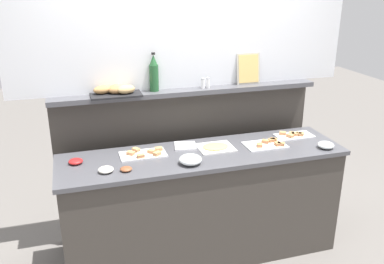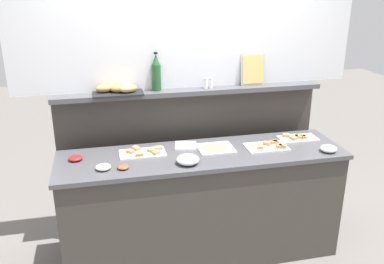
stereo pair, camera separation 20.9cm
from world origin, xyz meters
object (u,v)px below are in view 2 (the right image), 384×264
sandwich_platter_rear (143,152)px  condiment_bowl_teal (103,167)px  wine_bottle_green (156,73)px  pepper_shaker (211,83)px  glass_bowl_large (188,160)px  framed_picture (253,69)px  condiment_bowl_cream (76,158)px  cold_cuts_platter (216,148)px  glass_bowl_medium (328,149)px  sandwich_platter_side (297,138)px  condiment_bowl_red (123,167)px  napkin_stack (186,146)px  bread_basket (120,89)px  salt_shaker (206,83)px  sandwich_platter_front (269,146)px

sandwich_platter_rear → condiment_bowl_teal: condiment_bowl_teal is taller
wine_bottle_green → pepper_shaker: size_ratio=3.63×
glass_bowl_large → framed_picture: 1.07m
glass_bowl_large → condiment_bowl_cream: size_ratio=1.63×
cold_cuts_platter → glass_bowl_medium: 0.89m
sandwich_platter_side → condiment_bowl_teal: (-1.63, -0.25, 0.01)m
condiment_bowl_red → condiment_bowl_teal: condiment_bowl_teal is taller
glass_bowl_large → glass_bowl_medium: glass_bowl_large is taller
napkin_stack → framed_picture: (0.66, 0.28, 0.54)m
condiment_bowl_teal → napkin_stack: bearing=23.6°
bread_basket → glass_bowl_large: bearing=-52.3°
bread_basket → framed_picture: bearing=2.1°
salt_shaker → framed_picture: (0.43, 0.04, 0.09)m
napkin_stack → salt_shaker: (0.23, 0.24, 0.45)m
condiment_bowl_cream → wine_bottle_green: (0.68, 0.35, 0.54)m
glass_bowl_large → wine_bottle_green: size_ratio=0.54×
cold_cuts_platter → bread_basket: bearing=154.9°
condiment_bowl_red → framed_picture: 1.42m
glass_bowl_medium → salt_shaker: bearing=145.1°
sandwich_platter_front → condiment_bowl_cream: bearing=176.8°
napkin_stack → bread_basket: 0.70m
sandwich_platter_front → salt_shaker: size_ratio=3.84×
condiment_bowl_cream → condiment_bowl_teal: size_ratio=0.96×
sandwich_platter_front → condiment_bowl_teal: 1.32m
sandwich_platter_front → pepper_shaker: 0.71m
cold_cuts_platter → condiment_bowl_cream: (-1.09, 0.02, 0.01)m
sandwich_platter_side → napkin_stack: (-0.97, 0.04, -0.00)m
sandwich_platter_rear → wine_bottle_green: (0.17, 0.34, 0.55)m
sandwich_platter_rear → sandwich_platter_front: same height
sandwich_platter_side → condiment_bowl_red: 1.52m
condiment_bowl_cream → wine_bottle_green: size_ratio=0.33×
condiment_bowl_cream → cold_cuts_platter: bearing=-0.9°
condiment_bowl_red → glass_bowl_large: bearing=-1.9°
sandwich_platter_rear → pepper_shaker: pepper_shaker is taller
salt_shaker → framed_picture: framed_picture is taller
condiment_bowl_teal → pepper_shaker: (0.94, 0.53, 0.44)m
sandwich_platter_side → cold_cuts_platter: size_ratio=1.15×
salt_shaker → pepper_shaker: 0.04m
condiment_bowl_red → framed_picture: size_ratio=0.32×
cold_cuts_platter → sandwich_platter_side: bearing=4.2°
sandwich_platter_side → bread_basket: (-1.46, 0.28, 0.44)m
sandwich_platter_rear → framed_picture: size_ratio=1.32×
cold_cuts_platter → condiment_bowl_teal: size_ratio=2.58×
condiment_bowl_cream → condiment_bowl_teal: 0.29m
pepper_shaker → sandwich_platter_front: bearing=-46.9°
cold_cuts_platter → pepper_shaker: bearing=82.7°
condiment_bowl_red → condiment_bowl_cream: bearing=145.8°
glass_bowl_large → napkin_stack: 0.33m
pepper_shaker → bread_basket: 0.76m
condiment_bowl_cream → condiment_bowl_teal: (0.20, -0.21, 0.00)m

